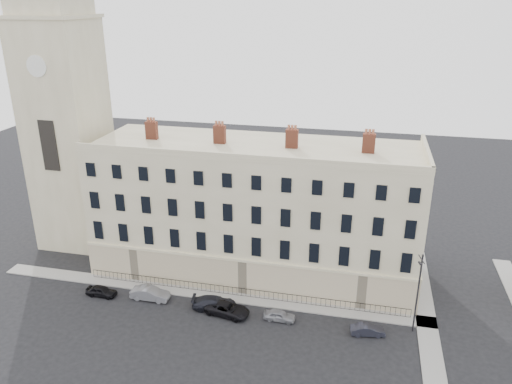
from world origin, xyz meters
TOP-DOWN VIEW (x-y plane):
  - ground at (0.00, 0.00)m, footprint 160.00×160.00m
  - terrace at (-5.97, 11.97)m, footprint 36.22×12.22m
  - church_tower at (-30.00, 14.00)m, footprint 8.00×8.13m
  - pavement_terrace at (-10.00, 5.00)m, footprint 48.00×2.00m
  - pavement_east_return at (13.00, 8.00)m, footprint 2.00×24.00m
  - railings at (-6.00, 5.40)m, footprint 35.00×0.04m
  - car_a at (-20.75, 2.22)m, footprint 3.37×1.41m
  - car_b at (-15.35, 2.77)m, footprint 4.17×1.48m
  - car_c at (-8.17, 2.64)m, footprint 4.84×2.61m
  - car_d at (-6.59, 1.95)m, footprint 4.88×2.87m
  - car_e at (-1.27, 2.19)m, footprint 3.21×1.36m
  - car_f at (7.32, 1.79)m, footprint 3.41×1.68m
  - streetlamp at (11.55, 3.21)m, footprint 0.59×1.78m

SIDE VIEW (x-z plane):
  - ground at x=0.00m, z-range 0.00..0.00m
  - pavement_terrace at x=-10.00m, z-range 0.00..0.12m
  - pavement_east_return at x=13.00m, z-range 0.00..0.12m
  - car_f at x=7.32m, z-range 0.00..1.07m
  - car_e at x=-1.27m, z-range 0.00..1.08m
  - railings at x=-6.00m, z-range 0.07..1.03m
  - car_a at x=-20.75m, z-range 0.00..1.14m
  - car_d at x=-6.59m, z-range 0.00..1.27m
  - car_c at x=-8.17m, z-range 0.00..1.33m
  - car_b at x=-15.35m, z-range 0.00..1.37m
  - streetlamp at x=11.55m, z-range 0.45..8.80m
  - terrace at x=-5.97m, z-range -1.00..16.00m
  - church_tower at x=-30.00m, z-range -3.34..40.66m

